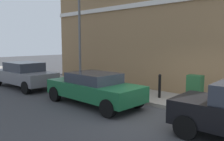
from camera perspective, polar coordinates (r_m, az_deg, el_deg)
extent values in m
plane|color=#38383A|center=(8.14, 12.09, -11.28)|extent=(80.00, 80.00, 0.00)
cube|color=gray|center=(13.41, -5.99, -3.71)|extent=(2.28, 30.00, 0.15)
cube|color=olive|center=(15.99, 12.67, 11.55)|extent=(7.81, 12.10, 7.77)
cube|color=silver|center=(12.81, 3.67, 15.68)|extent=(0.12, 12.10, 0.24)
cylinder|color=black|center=(6.46, 17.91, -13.30)|extent=(0.24, 0.65, 0.64)
cylinder|color=black|center=(7.86, 22.39, -9.87)|extent=(0.24, 0.65, 0.64)
cube|color=#195933|center=(9.42, -4.63, -4.79)|extent=(1.80, 4.37, 0.60)
cube|color=#2D333D|center=(9.32, -4.57, -1.86)|extent=(1.54, 2.05, 0.42)
cylinder|color=black|center=(10.27, -14.04, -5.71)|extent=(0.23, 0.64, 0.64)
cylinder|color=black|center=(11.19, -7.10, -4.54)|extent=(0.23, 0.64, 0.64)
cylinder|color=black|center=(7.82, -1.02, -9.44)|extent=(0.23, 0.64, 0.64)
cylinder|color=black|center=(8.99, 6.20, -7.32)|extent=(0.23, 0.64, 0.64)
cube|color=slate|center=(13.93, -21.05, -1.39)|extent=(1.76, 4.46, 0.64)
cube|color=#2D333D|center=(13.86, -21.13, 0.88)|extent=(1.53, 2.12, 0.51)
cylinder|color=black|center=(15.81, -21.22, -1.64)|extent=(0.23, 0.64, 0.64)
cylinder|color=black|center=(12.15, -20.71, -4.03)|extent=(0.23, 0.64, 0.64)
cylinder|color=black|center=(12.96, -14.40, -3.16)|extent=(0.23, 0.64, 0.64)
cube|color=#1E4C28|center=(9.36, 19.98, -4.59)|extent=(0.40, 0.55, 1.15)
cube|color=#333333|center=(9.48, 19.85, -7.76)|extent=(0.46, 0.61, 0.08)
cylinder|color=black|center=(10.16, 11.81, -4.03)|extent=(0.12, 0.12, 0.95)
sphere|color=black|center=(10.08, 11.87, -1.27)|extent=(0.14, 0.14, 0.14)
cylinder|color=#59595B|center=(13.61, -8.08, 8.36)|extent=(0.14, 0.14, 5.50)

